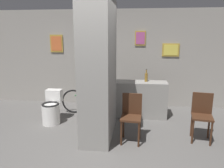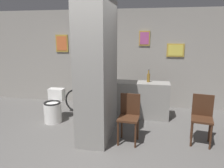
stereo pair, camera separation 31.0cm
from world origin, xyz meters
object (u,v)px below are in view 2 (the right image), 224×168
object	(u,v)px
chair_near_pillar	(129,115)
bicycle	(96,101)
bottle_tall	(148,77)
toilet	(54,108)
chair_by_doorway	(202,116)

from	to	relation	value
chair_near_pillar	bicycle	distance (m)	1.65
bicycle	bottle_tall	world-z (taller)	bottle_tall
toilet	chair_near_pillar	size ratio (longest dim) A/B	0.81
chair_by_doorway	bicycle	world-z (taller)	chair_by_doorway
chair_near_pillar	bottle_tall	distance (m)	1.42
chair_near_pillar	chair_by_doorway	distance (m)	1.32
chair_near_pillar	chair_by_doorway	xyz separation A→B (m)	(1.30, 0.20, 0.00)
chair_by_doorway	bicycle	bearing A→B (deg)	163.33
chair_near_pillar	toilet	bearing A→B (deg)	163.99
toilet	chair_by_doorway	bearing A→B (deg)	-7.93
chair_near_pillar	bicycle	size ratio (longest dim) A/B	0.56
chair_by_doorway	toilet	bearing A→B (deg)	-178.89
chair_by_doorway	bottle_tall	xyz separation A→B (m)	(-1.01, 1.11, 0.47)
chair_by_doorway	bottle_tall	world-z (taller)	bottle_tall
chair_near_pillar	chair_by_doorway	size ratio (longest dim) A/B	1.00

